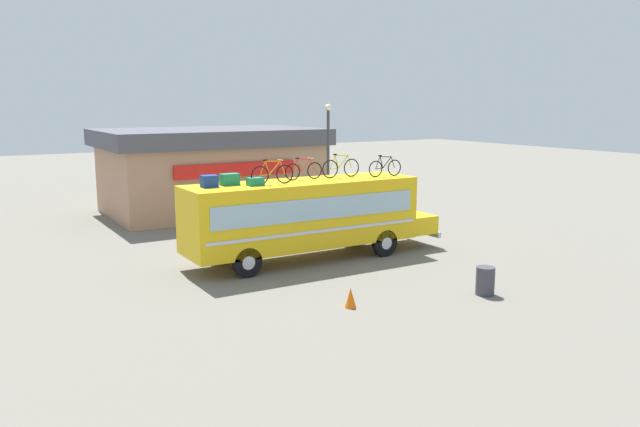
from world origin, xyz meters
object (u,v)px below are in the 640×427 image
object	(u,v)px
luggage_bag_1	(209,181)
bus	(307,214)
luggage_bag_3	(255,182)
traffic_cone	(351,298)
rooftop_bicycle_2	(304,170)
rooftop_bicycle_3	(341,168)
street_lamp	(328,158)
luggage_bag_2	(230,179)
trash_bin	(485,281)
rooftop_bicycle_1	(272,174)
rooftop_bicycle_4	(385,167)

from	to	relation	value
luggage_bag_1	bus	bearing A→B (deg)	-2.35
luggage_bag_1	luggage_bag_3	distance (m)	1.67
luggage_bag_3	traffic_cone	size ratio (longest dim) A/B	0.92
rooftop_bicycle_2	luggage_bag_1	bearing A→B (deg)	-177.03
bus	rooftop_bicycle_2	world-z (taller)	rooftop_bicycle_2
luggage_bag_1	luggage_bag_3	world-z (taller)	luggage_bag_1
bus	rooftop_bicycle_3	distance (m)	2.44
luggage_bag_3	street_lamp	xyz separation A→B (m)	(6.00, 4.62, 0.24)
luggage_bag_2	traffic_cone	world-z (taller)	luggage_bag_2
luggage_bag_1	traffic_cone	size ratio (longest dim) A/B	0.91
rooftop_bicycle_3	traffic_cone	world-z (taller)	rooftop_bicycle_3
bus	luggage_bag_3	size ratio (longest dim) A/B	18.84
trash_bin	traffic_cone	world-z (taller)	trash_bin
luggage_bag_3	rooftop_bicycle_1	size ratio (longest dim) A/B	0.33
rooftop_bicycle_2	trash_bin	bearing A→B (deg)	-70.73
rooftop_bicycle_2	traffic_cone	world-z (taller)	rooftop_bicycle_2
bus	rooftop_bicycle_4	xyz separation A→B (m)	(3.45, -0.41, 1.69)
luggage_bag_2	luggage_bag_1	bearing A→B (deg)	-168.22
luggage_bag_2	luggage_bag_3	xyz separation A→B (m)	(0.76, -0.58, -0.07)
rooftop_bicycle_1	rooftop_bicycle_4	bearing A→B (deg)	-1.48
street_lamp	luggage_bag_1	bearing A→B (deg)	-151.04
luggage_bag_1	trash_bin	size ratio (longest dim) A/B	0.61
rooftop_bicycle_4	traffic_cone	size ratio (longest dim) A/B	2.62
bus	luggage_bag_3	bearing A→B (deg)	-174.11
rooftop_bicycle_1	rooftop_bicycle_2	bearing A→B (deg)	20.98
bus	rooftop_bicycle_1	world-z (taller)	rooftop_bicycle_1
luggage_bag_1	rooftop_bicycle_2	bearing A→B (deg)	2.97
luggage_bag_3	rooftop_bicycle_1	distance (m)	0.72
rooftop_bicycle_4	rooftop_bicycle_1	bearing A→B (deg)	178.52
rooftop_bicycle_2	bus	bearing A→B (deg)	-98.69
bus	traffic_cone	distance (m)	6.30
bus	trash_bin	distance (m)	7.59
rooftop_bicycle_4	trash_bin	size ratio (longest dim) A/B	1.77
traffic_cone	rooftop_bicycle_4	bearing A→B (deg)	45.67
bus	rooftop_bicycle_4	size ratio (longest dim) A/B	6.64
luggage_bag_1	traffic_cone	xyz separation A→B (m)	(2.10, -5.99, -3.05)
luggage_bag_1	rooftop_bicycle_4	world-z (taller)	rooftop_bicycle_4
luggage_bag_1	trash_bin	bearing A→B (deg)	-47.39
luggage_bag_3	trash_bin	size ratio (longest dim) A/B	0.62
bus	traffic_cone	bearing A→B (deg)	-107.53
rooftop_bicycle_4	street_lamp	bearing A→B (deg)	87.23
luggage_bag_1	street_lamp	distance (m)	8.72
luggage_bag_3	traffic_cone	distance (m)	6.35
luggage_bag_2	rooftop_bicycle_2	distance (m)	3.14
rooftop_bicycle_4	luggage_bag_2	bearing A→B (deg)	173.39
rooftop_bicycle_3	trash_bin	xyz separation A→B (m)	(0.92, -7.22, -3.09)
luggage_bag_1	luggage_bag_3	size ratio (longest dim) A/B	0.98
street_lamp	rooftop_bicycle_3	bearing A→B (deg)	-115.40
street_lamp	rooftop_bicycle_4	bearing A→B (deg)	-92.77
luggage_bag_1	trash_bin	distance (m)	10.13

